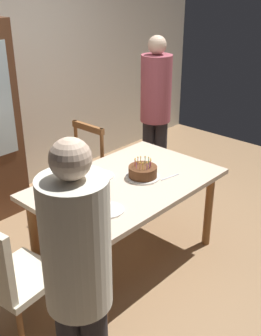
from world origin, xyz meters
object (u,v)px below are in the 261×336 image
object	(u,v)px
person_guest	(156,107)
dining_table	(126,192)
birthday_cake	(143,172)
plate_far_side	(100,176)
chair_upholstered	(7,275)
person_celebrant	(78,278)
plate_near_celebrant	(108,210)
chair_spindle_back	(77,177)

from	to	relation	value
person_guest	dining_table	bearing A→B (deg)	-150.57
dining_table	person_guest	world-z (taller)	person_guest
birthday_cake	plate_far_side	xyz separation A→B (m)	(-0.21, 0.27, -0.04)
chair_upholstered	person_celebrant	xyz separation A→B (m)	(-0.02, -0.73, 0.40)
person_celebrant	chair_upholstered	bearing A→B (deg)	88.12
plate_near_celebrant	person_guest	bearing A→B (deg)	28.96
chair_upholstered	person_celebrant	bearing A→B (deg)	-91.88
person_celebrant	plate_near_celebrant	bearing A→B (deg)	36.74
chair_spindle_back	plate_far_side	bearing A→B (deg)	-112.23
plate_near_celebrant	chair_spindle_back	xyz separation A→B (m)	(0.58, 1.02, -0.29)
birthday_cake	chair_spindle_back	size ratio (longest dim) A/B	0.29
plate_far_side	person_celebrant	distance (m)	1.49
birthday_cake	person_guest	distance (m)	1.24
dining_table	plate_far_side	world-z (taller)	plate_far_side
plate_near_celebrant	chair_spindle_back	size ratio (longest dim) A/B	0.23
person_celebrant	dining_table	bearing A→B (deg)	33.71
dining_table	person_celebrant	world-z (taller)	person_celebrant
plate_far_side	plate_near_celebrant	bearing A→B (deg)	-128.01
chair_spindle_back	person_celebrant	world-z (taller)	person_celebrant
person_guest	birthday_cake	bearing A→B (deg)	-145.28
chair_upholstered	person_guest	world-z (taller)	person_guest
plate_far_side	person_guest	world-z (taller)	person_guest
chair_spindle_back	chair_upholstered	xyz separation A→B (m)	(-1.31, -0.85, 0.07)
chair_spindle_back	person_celebrant	distance (m)	2.12
chair_spindle_back	chair_upholstered	world-z (taller)	same
chair_upholstered	person_celebrant	distance (m)	0.83
dining_table	chair_upholstered	world-z (taller)	chair_upholstered
plate_near_celebrant	chair_upholstered	xyz separation A→B (m)	(-0.73, 0.17, -0.22)
plate_near_celebrant	person_guest	distance (m)	1.80
plate_near_celebrant	plate_far_side	distance (m)	0.55
plate_far_side	chair_upholstered	distance (m)	1.12
person_celebrant	person_guest	size ratio (longest dim) A/B	0.97
chair_spindle_back	dining_table	bearing A→B (deg)	-101.56
dining_table	person_celebrant	xyz separation A→B (m)	(-1.17, -0.78, 0.28)
dining_table	plate_near_celebrant	world-z (taller)	plate_near_celebrant
chair_spindle_back	person_celebrant	size ratio (longest dim) A/B	0.58
plate_near_celebrant	plate_far_side	xyz separation A→B (m)	(0.34, 0.43, 0.00)
dining_table	person_celebrant	size ratio (longest dim) A/B	0.92
plate_far_side	chair_spindle_back	size ratio (longest dim) A/B	0.23
birthday_cake	person_guest	size ratio (longest dim) A/B	0.16
birthday_cake	person_celebrant	bearing A→B (deg)	-150.90
dining_table	chair_upholstered	xyz separation A→B (m)	(-1.14, -0.05, -0.12)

